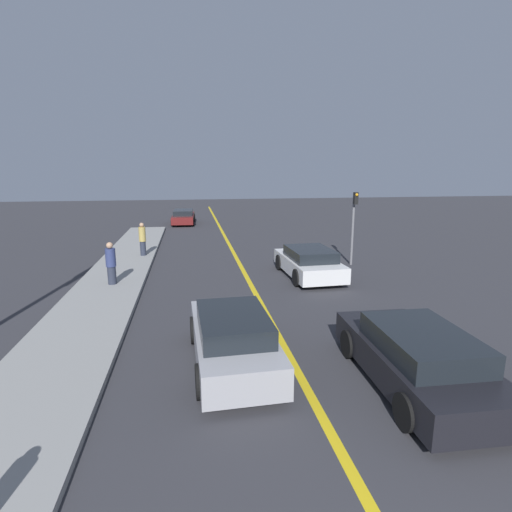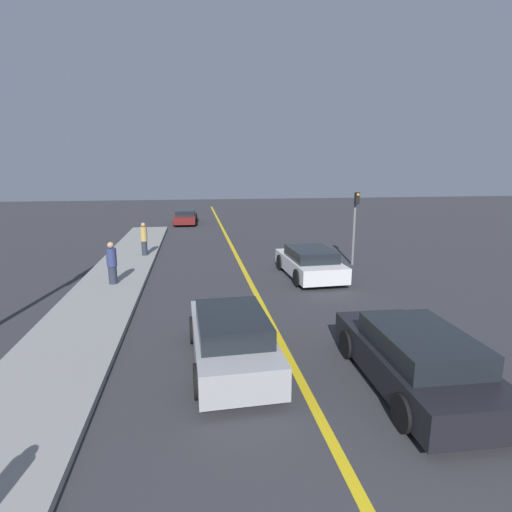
{
  "view_description": "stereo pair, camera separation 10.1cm",
  "coord_description": "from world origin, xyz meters",
  "px_view_note": "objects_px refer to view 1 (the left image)",
  "views": [
    {
      "loc": [
        -2.27,
        -0.57,
        4.48
      ],
      "look_at": [
        -0.27,
        11.52,
        1.8
      ],
      "focal_mm": 28.0,
      "sensor_mm": 36.0,
      "label": 1
    },
    {
      "loc": [
        -2.17,
        -0.59,
        4.48
      ],
      "look_at": [
        -0.27,
        11.52,
        1.8
      ],
      "focal_mm": 28.0,
      "sensor_mm": 36.0,
      "label": 2
    }
  ],
  "objects_px": {
    "car_far_distant": "(309,262)",
    "pedestrian_mid_group": "(111,263)",
    "car_near_right_lane": "(416,358)",
    "car_ahead_center": "(233,338)",
    "car_parked_left_lot": "(183,217)",
    "pedestrian_far_standing": "(142,239)",
    "traffic_light": "(354,220)"
  },
  "relations": [
    {
      "from": "car_far_distant",
      "to": "traffic_light",
      "type": "distance_m",
      "value": 3.5
    },
    {
      "from": "car_near_right_lane",
      "to": "car_far_distant",
      "type": "distance_m",
      "value": 8.78
    },
    {
      "from": "car_near_right_lane",
      "to": "car_far_distant",
      "type": "xyz_separation_m",
      "value": [
        0.34,
        8.78,
        -0.02
      ]
    },
    {
      "from": "car_ahead_center",
      "to": "car_parked_left_lot",
      "type": "distance_m",
      "value": 25.04
    },
    {
      "from": "pedestrian_far_standing",
      "to": "traffic_light",
      "type": "relative_size",
      "value": 0.49
    },
    {
      "from": "car_parked_left_lot",
      "to": "pedestrian_mid_group",
      "type": "xyz_separation_m",
      "value": [
        -2.48,
        -18.15,
        0.38
      ]
    },
    {
      "from": "car_ahead_center",
      "to": "car_parked_left_lot",
      "type": "height_order",
      "value": "car_ahead_center"
    },
    {
      "from": "traffic_light",
      "to": "pedestrian_far_standing",
      "type": "bearing_deg",
      "value": 162.76
    },
    {
      "from": "pedestrian_far_standing",
      "to": "traffic_light",
      "type": "bearing_deg",
      "value": -17.24
    },
    {
      "from": "car_ahead_center",
      "to": "pedestrian_mid_group",
      "type": "distance_m",
      "value": 7.89
    },
    {
      "from": "car_near_right_lane",
      "to": "car_far_distant",
      "type": "relative_size",
      "value": 1.04
    },
    {
      "from": "car_near_right_lane",
      "to": "pedestrian_far_standing",
      "type": "bearing_deg",
      "value": 118.81
    },
    {
      "from": "car_near_right_lane",
      "to": "pedestrian_far_standing",
      "type": "relative_size",
      "value": 2.71
    },
    {
      "from": "car_ahead_center",
      "to": "car_near_right_lane",
      "type": "bearing_deg",
      "value": -25.16
    },
    {
      "from": "pedestrian_mid_group",
      "to": "traffic_light",
      "type": "distance_m",
      "value": 10.8
    },
    {
      "from": "car_parked_left_lot",
      "to": "car_ahead_center",
      "type": "bearing_deg",
      "value": -84.56
    },
    {
      "from": "car_near_right_lane",
      "to": "traffic_light",
      "type": "distance_m",
      "value": 11.01
    },
    {
      "from": "traffic_light",
      "to": "pedestrian_mid_group",
      "type": "bearing_deg",
      "value": -168.91
    },
    {
      "from": "car_parked_left_lot",
      "to": "traffic_light",
      "type": "height_order",
      "value": "traffic_light"
    },
    {
      "from": "car_far_distant",
      "to": "car_parked_left_lot",
      "type": "distance_m",
      "value": 18.61
    },
    {
      "from": "pedestrian_far_standing",
      "to": "traffic_light",
      "type": "height_order",
      "value": "traffic_light"
    },
    {
      "from": "car_parked_left_lot",
      "to": "car_near_right_lane",
      "type": "bearing_deg",
      "value": -76.99
    },
    {
      "from": "car_far_distant",
      "to": "traffic_light",
      "type": "relative_size",
      "value": 1.27
    },
    {
      "from": "pedestrian_mid_group",
      "to": "traffic_light",
      "type": "relative_size",
      "value": 0.47
    },
    {
      "from": "car_far_distant",
      "to": "pedestrian_mid_group",
      "type": "bearing_deg",
      "value": -179.63
    },
    {
      "from": "car_parked_left_lot",
      "to": "pedestrian_far_standing",
      "type": "bearing_deg",
      "value": -96.01
    },
    {
      "from": "traffic_light",
      "to": "car_far_distant",
      "type": "bearing_deg",
      "value": -146.89
    },
    {
      "from": "car_near_right_lane",
      "to": "car_far_distant",
      "type": "bearing_deg",
      "value": 89.5
    },
    {
      "from": "pedestrian_mid_group",
      "to": "car_parked_left_lot",
      "type": "bearing_deg",
      "value": 82.22
    },
    {
      "from": "car_far_distant",
      "to": "traffic_light",
      "type": "xyz_separation_m",
      "value": [
        2.64,
        1.72,
        1.53
      ]
    },
    {
      "from": "car_near_right_lane",
      "to": "pedestrian_far_standing",
      "type": "height_order",
      "value": "pedestrian_far_standing"
    },
    {
      "from": "car_near_right_lane",
      "to": "pedestrian_mid_group",
      "type": "distance_m",
      "value": 11.33
    }
  ]
}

